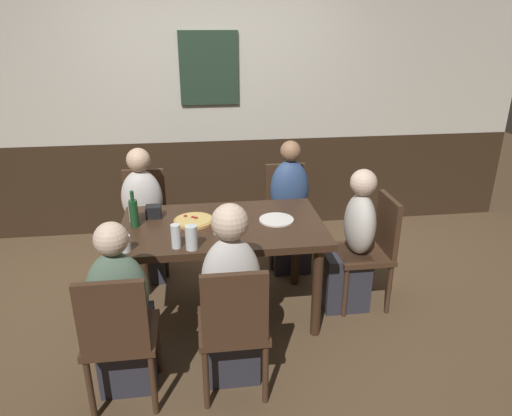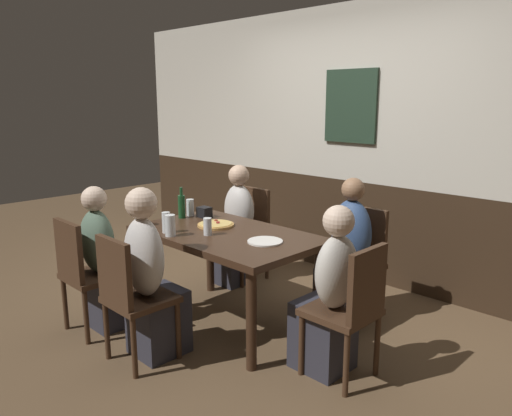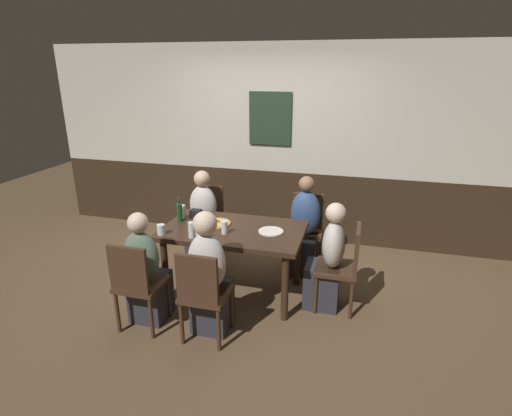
# 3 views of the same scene
# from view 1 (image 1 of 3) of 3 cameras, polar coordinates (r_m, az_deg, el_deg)

# --- Properties ---
(ground_plane) EXTENTS (12.00, 12.00, 0.00)m
(ground_plane) POSITION_cam_1_polar(r_m,az_deg,el_deg) (3.69, -3.79, -12.54)
(ground_plane) COLOR brown
(wall_back) EXTENTS (6.40, 0.13, 2.60)m
(wall_back) POSITION_cam_1_polar(r_m,az_deg,el_deg) (4.75, -5.63, 12.40)
(wall_back) COLOR #332316
(wall_back) RESTS_ON ground_plane
(dining_table) EXTENTS (1.44, 0.86, 0.74)m
(dining_table) POSITION_cam_1_polar(r_m,az_deg,el_deg) (3.36, -4.06, -3.41)
(dining_table) COLOR #382316
(dining_table) RESTS_ON ground_plane
(chair_right_far) EXTENTS (0.40, 0.40, 0.88)m
(chair_right_far) POSITION_cam_1_polar(r_m,az_deg,el_deg) (4.27, 3.72, 0.06)
(chair_right_far) COLOR #422B1C
(chair_right_far) RESTS_ON ground_plane
(chair_head_east) EXTENTS (0.40, 0.40, 0.88)m
(chair_head_east) POSITION_cam_1_polar(r_m,az_deg,el_deg) (3.66, 14.03, -4.46)
(chair_head_east) COLOR #422B1C
(chair_head_east) RESTS_ON ground_plane
(chair_left_far) EXTENTS (0.40, 0.40, 0.88)m
(chair_left_far) POSITION_cam_1_polar(r_m,az_deg,el_deg) (4.22, -13.37, -0.79)
(chair_left_far) COLOR #422B1C
(chair_left_far) RESTS_ON ground_plane
(chair_mid_near) EXTENTS (0.40, 0.40, 0.88)m
(chair_mid_near) POSITION_cam_1_polar(r_m,az_deg,el_deg) (2.71, -2.75, -13.97)
(chair_mid_near) COLOR #422B1C
(chair_mid_near) RESTS_ON ground_plane
(chair_left_near) EXTENTS (0.40, 0.40, 0.88)m
(chair_left_near) POSITION_cam_1_polar(r_m,az_deg,el_deg) (2.75, -16.42, -14.46)
(chair_left_near) COLOR #422B1C
(chair_left_near) RESTS_ON ground_plane
(person_right_far) EXTENTS (0.34, 0.37, 1.15)m
(person_right_far) POSITION_cam_1_polar(r_m,az_deg,el_deg) (4.13, 4.15, -0.99)
(person_right_far) COLOR #2D2D38
(person_right_far) RESTS_ON ground_plane
(person_head_east) EXTENTS (0.37, 0.34, 1.10)m
(person_head_east) POSITION_cam_1_polar(r_m,az_deg,el_deg) (3.62, 11.56, -5.10)
(person_head_east) COLOR #2D2D38
(person_head_east) RESTS_ON ground_plane
(person_left_far) EXTENTS (0.34, 0.37, 1.13)m
(person_left_far) POSITION_cam_1_polar(r_m,az_deg,el_deg) (4.08, -13.53, -1.95)
(person_left_far) COLOR #2D2D38
(person_left_far) RESTS_ON ground_plane
(person_mid_near) EXTENTS (0.34, 0.37, 1.18)m
(person_mid_near) POSITION_cam_1_polar(r_m,az_deg,el_deg) (2.84, -3.04, -11.98)
(person_mid_near) COLOR #2D2D38
(person_mid_near) RESTS_ON ground_plane
(person_left_near) EXTENTS (0.34, 0.37, 1.11)m
(person_left_near) POSITION_cam_1_polar(r_m,az_deg,el_deg) (2.90, -15.91, -13.08)
(person_left_near) COLOR #2D2D38
(person_left_near) RESTS_ON ground_plane
(pizza) EXTENTS (0.29, 0.29, 0.03)m
(pizza) POSITION_cam_1_polar(r_m,az_deg,el_deg) (3.38, -7.59, -1.52)
(pizza) COLOR tan
(pizza) RESTS_ON dining_table
(pint_glass_pale) EXTENTS (0.07, 0.07, 0.14)m
(pint_glass_pale) POSITION_cam_1_polar(r_m,az_deg,el_deg) (3.46, -14.75, -0.52)
(pint_glass_pale) COLOR silver
(pint_glass_pale) RESTS_ON dining_table
(pint_glass_amber) EXTENTS (0.08, 0.08, 0.10)m
(pint_glass_amber) POSITION_cam_1_polar(r_m,az_deg,el_deg) (3.04, -15.79, -4.28)
(pint_glass_amber) COLOR silver
(pint_glass_amber) RESTS_ON dining_table
(beer_glass_half) EXTENTS (0.06, 0.06, 0.16)m
(beer_glass_half) POSITION_cam_1_polar(r_m,az_deg,el_deg) (3.00, -9.75, -3.58)
(beer_glass_half) COLOR silver
(beer_glass_half) RESTS_ON dining_table
(beer_glass_tall) EXTENTS (0.08, 0.08, 0.16)m
(beer_glass_tall) POSITION_cam_1_polar(r_m,az_deg,el_deg) (2.97, -7.88, -3.74)
(beer_glass_tall) COLOR silver
(beer_glass_tall) RESTS_ON dining_table
(highball_clear) EXTENTS (0.06, 0.06, 0.13)m
(highball_clear) POSITION_cam_1_polar(r_m,az_deg,el_deg) (3.16, -4.72, -2.19)
(highball_clear) COLOR silver
(highball_clear) RESTS_ON dining_table
(beer_bottle_green) EXTENTS (0.06, 0.06, 0.26)m
(beer_bottle_green) POSITION_cam_1_polar(r_m,az_deg,el_deg) (3.35, -14.71, -0.54)
(beer_bottle_green) COLOR #194723
(beer_bottle_green) RESTS_ON dining_table
(plate_white_large) EXTENTS (0.25, 0.25, 0.01)m
(plate_white_large) POSITION_cam_1_polar(r_m,az_deg,el_deg) (3.38, 2.51, -1.44)
(plate_white_large) COLOR white
(plate_white_large) RESTS_ON dining_table
(condiment_caddy) EXTENTS (0.11, 0.09, 0.09)m
(condiment_caddy) POSITION_cam_1_polar(r_m,az_deg,el_deg) (3.49, -12.41, -0.44)
(condiment_caddy) COLOR black
(condiment_caddy) RESTS_ON dining_table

